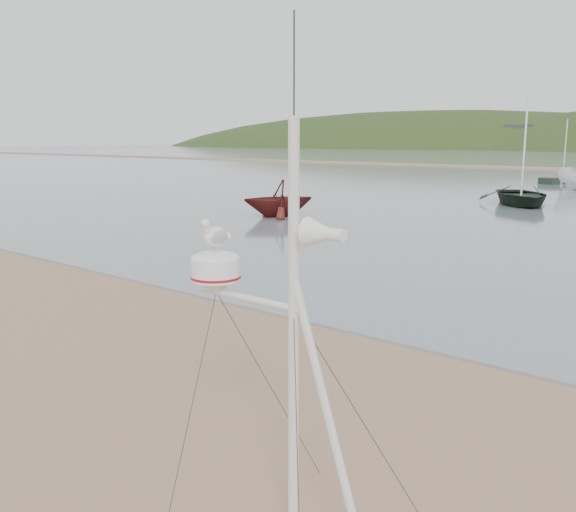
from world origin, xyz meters
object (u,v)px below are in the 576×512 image
Objects in this scene: mast_rig at (285,425)px; boat_dark at (524,157)px; boat_red at (278,181)px; sailboat_dark_mid at (573,180)px.

mast_rig is 29.94m from boat_dark.
boat_red is (-14.63, 17.08, 0.54)m from mast_rig.
sailboat_dark_mid is (-2.54, 19.43, -2.24)m from boat_dark.
boat_red is at bearing 130.57° from mast_rig.
mast_rig is 1.41× the size of boat_red.
mast_rig reaches higher than boat_red.
boat_red is (-6.79, -11.78, -0.93)m from boat_dark.
mast_rig is at bearing -109.42° from boat_dark.
boat_dark is 1.59× the size of boat_red.
sailboat_dark_mid is (-10.38, 48.29, -0.77)m from mast_rig.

